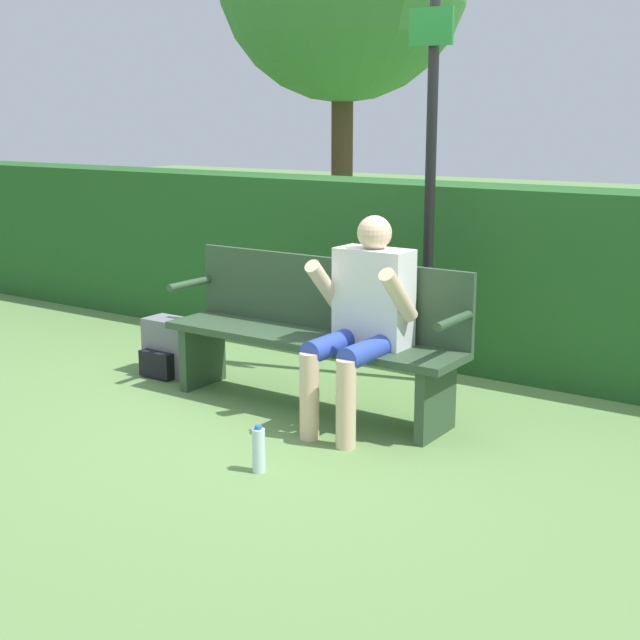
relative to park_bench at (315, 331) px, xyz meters
The scene contains 7 objects.
ground_plane 0.49m from the park_bench, 90.00° to the right, with size 40.00×40.00×0.00m, color #668E4C.
hedge_back 1.42m from the park_bench, 90.00° to the left, with size 12.00×0.56×1.30m.
park_bench is the anchor object (origin of this frame).
person_seated 0.49m from the park_bench, 17.30° to the right, with size 0.57×0.64×1.22m.
backpack 1.27m from the park_bench, behind, with size 0.35×0.29×0.39m.
water_bottle 1.16m from the park_bench, 70.43° to the right, with size 0.07×0.07×0.25m.
signpost 1.27m from the park_bench, 70.26° to the left, with size 0.30×0.09×2.47m.
Camera 1 is at (3.02, -4.29, 1.77)m, focal length 50.00 mm.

